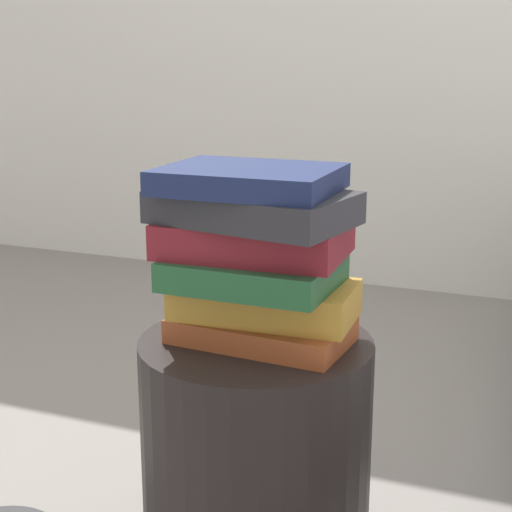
{
  "coord_description": "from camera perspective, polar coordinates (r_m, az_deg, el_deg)",
  "views": [
    {
      "loc": [
        0.45,
        -1.13,
        0.94
      ],
      "look_at": [
        0.0,
        0.0,
        0.62
      ],
      "focal_mm": 55.44,
      "sensor_mm": 36.0,
      "label": 1
    }
  ],
  "objects": [
    {
      "name": "book_navy",
      "position": [
        1.22,
        -0.47,
        5.57
      ],
      "size": [
        0.27,
        0.21,
        0.04
      ],
      "primitive_type": "cube",
      "rotation": [
        0.0,
        0.0,
        0.01
      ],
      "color": "#19234C",
      "rests_on": "book_charcoal"
    },
    {
      "name": "book_maroon",
      "position": [
        1.26,
        -0.14,
        1.32
      ],
      "size": [
        0.3,
        0.2,
        0.06
      ],
      "primitive_type": "cube",
      "rotation": [
        0.0,
        0.0,
        0.05
      ],
      "color": "maroon",
      "rests_on": "book_forest"
    },
    {
      "name": "side_table",
      "position": [
        1.4,
        -0.0,
        -15.3
      ],
      "size": [
        0.39,
        0.39,
        0.48
      ],
      "primitive_type": "cylinder",
      "color": "black",
      "rests_on": "ground_plane"
    },
    {
      "name": "book_ochre",
      "position": [
        1.28,
        0.65,
        -3.16
      ],
      "size": [
        0.3,
        0.16,
        0.06
      ],
      "primitive_type": "cube",
      "rotation": [
        0.0,
        0.0,
        0.05
      ],
      "color": "#B7842D",
      "rests_on": "book_rust"
    },
    {
      "name": "book_charcoal",
      "position": [
        1.23,
        -0.27,
        3.53
      ],
      "size": [
        0.33,
        0.24,
        0.05
      ],
      "primitive_type": "cube",
      "rotation": [
        0.0,
        0.0,
        -0.18
      ],
      "color": "#28282D",
      "rests_on": "book_maroon"
    },
    {
      "name": "book_forest",
      "position": [
        1.25,
        -0.17,
        -1.1
      ],
      "size": [
        0.26,
        0.2,
        0.05
      ],
      "primitive_type": "cube",
      "rotation": [
        0.0,
        0.0,
        -0.01
      ],
      "color": "#1E512D",
      "rests_on": "book_ochre"
    },
    {
      "name": "book_rust",
      "position": [
        1.29,
        0.38,
        -5.35
      ],
      "size": [
        0.29,
        0.18,
        0.04
      ],
      "primitive_type": "cube",
      "rotation": [
        0.0,
        0.0,
        -0.07
      ],
      "color": "#994723",
      "rests_on": "side_table"
    }
  ]
}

